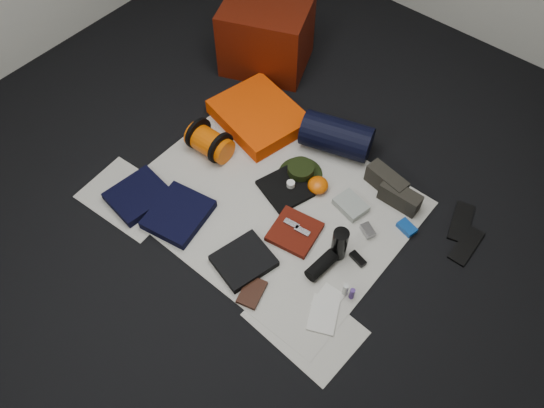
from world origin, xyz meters
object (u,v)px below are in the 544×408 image
Objects in this scene: navy_duffel at (337,136)px; sleeping_pad at (259,116)px; water_bottle at (339,244)px; paperback_book at (252,292)px; red_cabinet at (266,36)px; stuff_sack at (210,143)px; compact_camera at (368,231)px.

sleeping_pad is at bearing 176.29° from navy_duffel.
navy_duffel reaches higher than water_bottle.
sleeping_pad is at bearing 113.07° from paperback_book.
red_cabinet is at bearing 111.91° from paperback_book.
navy_duffel is 0.81m from water_bottle.
navy_duffel is at bearing -44.90° from red_cabinet.
paperback_book is (1.17, -1.51, -0.23)m from red_cabinet.
stuff_sack is 3.08× the size of compact_camera.
paperback_book is at bearing -51.05° from sleeping_pad.
sleeping_pad is 1.31× the size of navy_duffel.
compact_camera is at bearing -14.22° from sleeping_pad.
water_bottle is at bearing -70.60° from navy_duffel.
navy_duffel is at bearing 87.34° from paperback_book.
sleeping_pad is 1.30m from paperback_book.
sleeping_pad reaches higher than compact_camera.
sleeping_pad is 3.33× the size of paperback_book.
paperback_book is at bearing -94.41° from navy_duffel.
compact_camera is (1.09, -0.28, -0.03)m from sleeping_pad.
navy_duffel is at bearing 13.92° from sleeping_pad.
compact_camera is at bearing -55.10° from navy_duffel.
navy_duffel is 1.98× the size of water_bottle.
stuff_sack is 1.29× the size of water_bottle.
sleeping_pad is 1.12m from compact_camera.
stuff_sack reaches higher than sleeping_pad.
red_cabinet is at bearing 144.00° from water_bottle.
sleeping_pad is (0.36, -0.50, -0.19)m from red_cabinet.
paperback_book is (-0.22, -0.50, -0.10)m from water_bottle.
water_bottle reaches higher than sleeping_pad.
stuff_sack is at bearing -155.83° from navy_duffel.
red_cabinet reaches higher than compact_camera.
compact_camera is at bearing 78.01° from water_bottle.
red_cabinet is at bearing 107.50° from stuff_sack.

